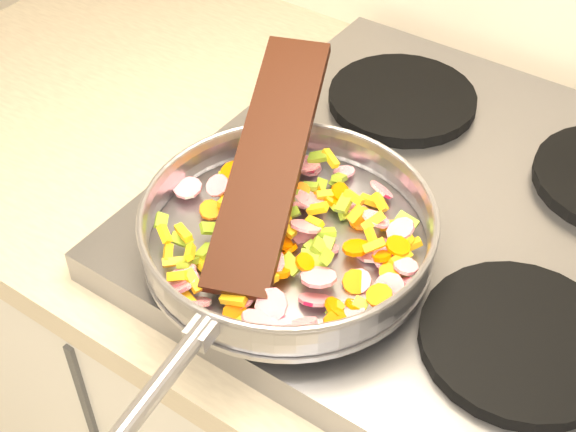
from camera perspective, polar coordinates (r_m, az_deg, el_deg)
The scene contains 7 objects.
cooktop at distance 0.93m, azimuth 11.34°, elevation -0.18°, with size 0.60×0.60×0.04m, color #939399.
grate_fl at distance 0.87m, azimuth -0.83°, elevation -0.44°, with size 0.19×0.19×0.02m, color black.
grate_fr at distance 0.79m, azimuth 16.19°, elevation -8.50°, with size 0.19×0.19×0.02m, color black.
grate_bl at distance 1.05m, azimuth 8.12°, elevation 8.27°, with size 0.19×0.19×0.02m, color black.
saute_pan at distance 0.81m, azimuth -0.10°, elevation -0.91°, with size 0.33×0.50×0.05m.
vegetable_heap at distance 0.81m, azimuth 0.62°, elevation -1.65°, with size 0.30×0.27×0.05m.
wooden_spatula at distance 0.81m, azimuth -1.34°, elevation 4.03°, with size 0.30×0.07×0.01m, color black.
Camera 1 is at (-0.47, 1.02, 1.55)m, focal length 50.00 mm.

